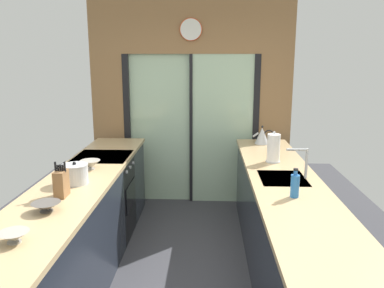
{
  "coord_description": "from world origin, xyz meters",
  "views": [
    {
      "loc": [
        0.22,
        -2.8,
        1.98
      ],
      "look_at": [
        0.07,
        0.91,
        1.14
      ],
      "focal_mm": 36.78,
      "sensor_mm": 36.0,
      "label": 1
    }
  ],
  "objects": [
    {
      "name": "soap_bottle",
      "position": [
        0.89,
        0.07,
        1.01
      ],
      "size": [
        0.07,
        0.07,
        0.23
      ],
      "color": "#286BB7",
      "rests_on": "right_counter_run"
    },
    {
      "name": "stock_pot",
      "position": [
        -0.89,
        0.32,
        1.0
      ],
      "size": [
        0.22,
        0.22,
        0.19
      ],
      "color": "#B7BABC",
      "rests_on": "left_counter_run"
    },
    {
      "name": "sink_faucet",
      "position": [
        1.06,
        0.55,
        1.1
      ],
      "size": [
        0.19,
        0.02,
        0.27
      ],
      "color": "#B7BABC",
      "rests_on": "right_counter_run"
    },
    {
      "name": "mixing_bowl_far",
      "position": [
        -0.89,
        0.75,
        0.97
      ],
      "size": [
        0.19,
        0.19,
        0.09
      ],
      "color": "gray",
      "rests_on": "left_counter_run"
    },
    {
      "name": "mixing_bowl_mid",
      "position": [
        -0.89,
        -0.29,
        0.96
      ],
      "size": [
        0.2,
        0.2,
        0.07
      ],
      "color": "#514C47",
      "rests_on": "left_counter_run"
    },
    {
      "name": "kettle",
      "position": [
        0.89,
        1.95,
        1.02
      ],
      "size": [
        0.26,
        0.17,
        0.22
      ],
      "color": "#B7BABC",
      "rests_on": "right_counter_run"
    },
    {
      "name": "paper_towel_roll",
      "position": [
        0.89,
        1.09,
        1.06
      ],
      "size": [
        0.15,
        0.15,
        0.32
      ],
      "color": "#B7BABC",
      "rests_on": "right_counter_run"
    },
    {
      "name": "oven_range",
      "position": [
        -0.91,
        1.25,
        0.46
      ],
      "size": [
        0.6,
        0.6,
        0.92
      ],
      "color": "black",
      "rests_on": "ground_plane"
    },
    {
      "name": "right_counter_run",
      "position": [
        0.91,
        0.3,
        0.46
      ],
      "size": [
        0.62,
        3.8,
        0.92
      ],
      "color": "#1E232D",
      "rests_on": "ground_plane"
    },
    {
      "name": "mixing_bowl_near",
      "position": [
        -0.89,
        -0.75,
        0.96
      ],
      "size": [
        0.18,
        0.18,
        0.07
      ],
      "color": "gray",
      "rests_on": "left_counter_run"
    },
    {
      "name": "ground_plane",
      "position": [
        0.0,
        0.6,
        -0.01
      ],
      "size": [
        5.04,
        7.6,
        0.02
      ],
      "primitive_type": "cube",
      "color": "#38383D"
    },
    {
      "name": "knife_block",
      "position": [
        -0.89,
        0.01,
        1.03
      ],
      "size": [
        0.09,
        0.14,
        0.28
      ],
      "color": "brown",
      "rests_on": "left_counter_run"
    },
    {
      "name": "back_wall_unit",
      "position": [
        0.0,
        2.4,
        1.52
      ],
      "size": [
        2.64,
        0.12,
        2.7
      ],
      "color": "olive",
      "rests_on": "ground_plane"
    },
    {
      "name": "left_counter_run",
      "position": [
        -0.91,
        0.13,
        0.47
      ],
      "size": [
        0.62,
        3.8,
        0.92
      ],
      "color": "#1E232D",
      "rests_on": "ground_plane"
    }
  ]
}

